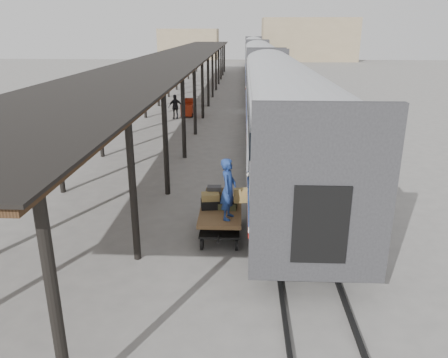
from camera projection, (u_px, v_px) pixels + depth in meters
name	position (u px, v px, depth m)	size (l,w,h in m)	color
ground	(194.00, 228.00, 13.92)	(160.00, 160.00, 0.00)	slate
train	(260.00, 63.00, 44.81)	(3.45, 76.01, 4.01)	silver
canopy	(184.00, 55.00, 35.42)	(4.90, 64.30, 4.15)	#422B19
rails	(260.00, 88.00, 45.87)	(1.54, 150.00, 0.12)	black
building_far	(308.00, 39.00, 85.67)	(18.00, 10.00, 8.00)	tan
building_left	(189.00, 44.00, 90.79)	(12.00, 8.00, 6.00)	tan
baggage_cart	(221.00, 215.00, 13.26)	(1.26, 2.41, 0.86)	brown
suitcase_stack	(217.00, 199.00, 13.44)	(1.21, 1.06, 0.57)	#3B3B3E
luggage_tug	(189.00, 108.00, 31.57)	(1.01, 1.47, 1.22)	maroon
porter	(228.00, 189.00, 12.28)	(0.65, 0.43, 1.78)	navy
pedestrian	(175.00, 107.00, 30.38)	(1.01, 0.42, 1.72)	black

